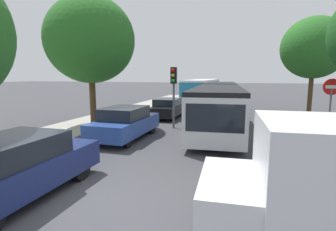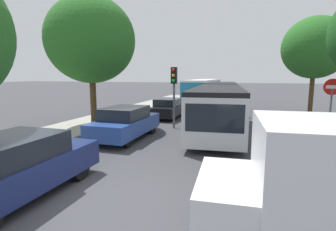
# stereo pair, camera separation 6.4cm
# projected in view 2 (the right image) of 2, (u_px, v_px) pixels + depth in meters

# --- Properties ---
(ground_plane) EXTENTS (200.00, 200.00, 0.00)m
(ground_plane) POSITION_uv_depth(u_px,v_px,m) (91.00, 198.00, 6.41)
(ground_plane) COLOR #3D3D42
(kerb_strip_left) EXTENTS (3.20, 36.06, 0.14)m
(kerb_strip_left) POSITION_uv_depth(u_px,v_px,m) (125.00, 113.00, 20.34)
(kerb_strip_left) COLOR #9E998E
(kerb_strip_left) RESTS_ON ground
(articulated_bus) EXTENTS (3.73, 16.01, 2.36)m
(articulated_bus) POSITION_uv_depth(u_px,v_px,m) (219.00, 100.00, 16.91)
(articulated_bus) COLOR silver
(articulated_bus) RESTS_ON ground
(city_bus_rear) EXTENTS (2.82, 11.41, 2.44)m
(city_bus_rear) POSITION_uv_depth(u_px,v_px,m) (203.00, 88.00, 31.29)
(city_bus_rear) COLOR teal
(city_bus_rear) RESTS_ON ground
(queued_car_navy) EXTENTS (1.90, 4.43, 1.54)m
(queued_car_navy) POSITION_uv_depth(u_px,v_px,m) (14.00, 167.00, 6.28)
(queued_car_navy) COLOR navy
(queued_car_navy) RESTS_ON ground
(queued_car_blue) EXTENTS (1.86, 4.34, 1.50)m
(queued_car_blue) POSITION_uv_depth(u_px,v_px,m) (125.00, 123.00, 12.26)
(queued_car_blue) COLOR #284799
(queued_car_blue) RESTS_ON ground
(queued_car_black) EXTENTS (1.68, 3.93, 1.36)m
(queued_car_black) POSITION_uv_depth(u_px,v_px,m) (168.00, 108.00, 18.27)
(queued_car_black) COLOR black
(queued_car_black) RESTS_ON ground
(traffic_light) EXTENTS (0.32, 0.36, 3.40)m
(traffic_light) POSITION_uv_depth(u_px,v_px,m) (174.00, 84.00, 14.44)
(traffic_light) COLOR #56595E
(traffic_light) RESTS_ON ground
(no_entry_sign) EXTENTS (0.70, 0.08, 2.82)m
(no_entry_sign) POSITION_uv_depth(u_px,v_px,m) (331.00, 101.00, 11.23)
(no_entry_sign) COLOR #56595E
(no_entry_sign) RESTS_ON ground
(tree_left_mid) EXTENTS (4.97, 4.97, 7.33)m
(tree_left_mid) POSITION_uv_depth(u_px,v_px,m) (91.00, 40.00, 14.67)
(tree_left_mid) COLOR #51381E
(tree_left_mid) RESTS_ON ground
(tree_right_mid) EXTENTS (4.66, 4.66, 7.18)m
(tree_right_mid) POSITION_uv_depth(u_px,v_px,m) (315.00, 48.00, 19.06)
(tree_right_mid) COLOR #51381E
(tree_right_mid) RESTS_ON ground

